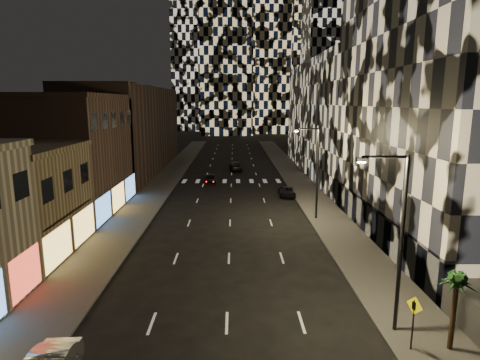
{
  "coord_description": "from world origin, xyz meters",
  "views": [
    {
      "loc": [
        0.41,
        -8.53,
        11.58
      ],
      "look_at": [
        0.84,
        20.07,
        6.0
      ],
      "focal_mm": 30.0,
      "sensor_mm": 36.0,
      "label": 1
    }
  ],
  "objects_px": {
    "car_dark_oncoming": "(236,166)",
    "car_dark_rightlane": "(287,192)",
    "streetlight_near": "(397,232)",
    "palm_tree": "(456,286)",
    "ped_sign": "(414,314)",
    "car_dark_midlane": "(211,179)",
    "streetlight_far": "(315,167)"
  },
  "relations": [
    {
      "from": "streetlight_near",
      "to": "car_dark_rightlane",
      "type": "bearing_deg",
      "value": 92.59
    },
    {
      "from": "streetlight_far",
      "to": "streetlight_near",
      "type": "bearing_deg",
      "value": -90.0
    },
    {
      "from": "streetlight_far",
      "to": "palm_tree",
      "type": "bearing_deg",
      "value": -84.14
    },
    {
      "from": "car_dark_rightlane",
      "to": "palm_tree",
      "type": "relative_size",
      "value": 1.08
    },
    {
      "from": "streetlight_near",
      "to": "car_dark_rightlane",
      "type": "relative_size",
      "value": 2.18
    },
    {
      "from": "streetlight_near",
      "to": "streetlight_far",
      "type": "relative_size",
      "value": 1.0
    },
    {
      "from": "streetlight_near",
      "to": "car_dark_midlane",
      "type": "height_order",
      "value": "streetlight_near"
    },
    {
      "from": "ped_sign",
      "to": "car_dark_rightlane",
      "type": "bearing_deg",
      "value": 69.54
    },
    {
      "from": "streetlight_far",
      "to": "ped_sign",
      "type": "height_order",
      "value": "streetlight_far"
    },
    {
      "from": "streetlight_near",
      "to": "palm_tree",
      "type": "height_order",
      "value": "streetlight_near"
    },
    {
      "from": "car_dark_midlane",
      "to": "ped_sign",
      "type": "relative_size",
      "value": 1.46
    },
    {
      "from": "car_dark_midlane",
      "to": "palm_tree",
      "type": "height_order",
      "value": "palm_tree"
    },
    {
      "from": "streetlight_near",
      "to": "streetlight_far",
      "type": "bearing_deg",
      "value": 90.0
    },
    {
      "from": "car_dark_midlane",
      "to": "streetlight_far",
      "type": "bearing_deg",
      "value": -64.78
    },
    {
      "from": "streetlight_near",
      "to": "streetlight_far",
      "type": "xyz_separation_m",
      "value": [
        0.0,
        20.0,
        0.0
      ]
    },
    {
      "from": "streetlight_near",
      "to": "car_dark_oncoming",
      "type": "xyz_separation_m",
      "value": [
        -7.67,
        49.62,
        -4.6
      ]
    },
    {
      "from": "streetlight_near",
      "to": "ped_sign",
      "type": "bearing_deg",
      "value": -78.07
    },
    {
      "from": "streetlight_far",
      "to": "palm_tree",
      "type": "distance_m",
      "value": 21.84
    },
    {
      "from": "car_dark_midlane",
      "to": "car_dark_oncoming",
      "type": "xyz_separation_m",
      "value": [
        3.67,
        11.05,
        0.09
      ]
    },
    {
      "from": "streetlight_far",
      "to": "ped_sign",
      "type": "relative_size",
      "value": 3.38
    },
    {
      "from": "car_dark_rightlane",
      "to": "ped_sign",
      "type": "distance_m",
      "value": 31.75
    },
    {
      "from": "streetlight_far",
      "to": "car_dark_oncoming",
      "type": "distance_m",
      "value": 30.94
    },
    {
      "from": "palm_tree",
      "to": "ped_sign",
      "type": "bearing_deg",
      "value": -178.71
    },
    {
      "from": "car_dark_oncoming",
      "to": "car_dark_rightlane",
      "type": "distance_m",
      "value": 20.61
    },
    {
      "from": "streetlight_near",
      "to": "streetlight_far",
      "type": "height_order",
      "value": "same"
    },
    {
      "from": "car_dark_oncoming",
      "to": "car_dark_rightlane",
      "type": "bearing_deg",
      "value": 105.34
    },
    {
      "from": "streetlight_far",
      "to": "car_dark_oncoming",
      "type": "xyz_separation_m",
      "value": [
        -7.67,
        29.62,
        -4.6
      ]
    },
    {
      "from": "streetlight_near",
      "to": "car_dark_oncoming",
      "type": "relative_size",
      "value": 1.74
    },
    {
      "from": "streetlight_near",
      "to": "car_dark_oncoming",
      "type": "height_order",
      "value": "streetlight_near"
    },
    {
      "from": "car_dark_rightlane",
      "to": "palm_tree",
      "type": "bearing_deg",
      "value": -81.51
    },
    {
      "from": "car_dark_oncoming",
      "to": "palm_tree",
      "type": "relative_size",
      "value": 1.35
    },
    {
      "from": "car_dark_midlane",
      "to": "ped_sign",
      "type": "xyz_separation_m",
      "value": [
        11.69,
        -40.24,
        1.29
      ]
    }
  ]
}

